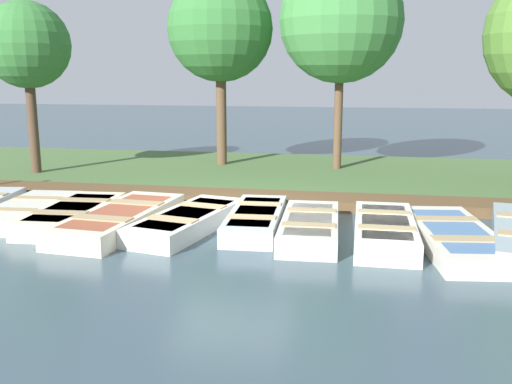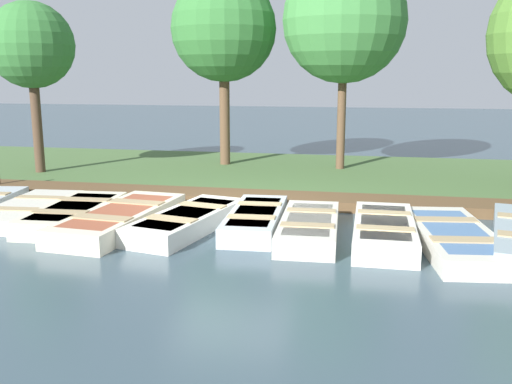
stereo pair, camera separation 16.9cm
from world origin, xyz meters
name	(u,v)px [view 2 (the right image)]	position (x,y,z in m)	size (l,w,h in m)	color
ground_plane	(231,219)	(0.00, 0.00, 0.00)	(80.00, 80.00, 0.00)	#384C56
shore_bank	(270,175)	(-5.00, 0.00, 0.06)	(8.00, 24.00, 0.12)	#476638
dock_walkway	(245,198)	(-1.49, 0.00, 0.12)	(1.10, 23.77, 0.23)	brown
rowboat_1	(29,210)	(0.71, -4.20, 0.16)	(2.97, 1.42, 0.33)	beige
rowboat_2	(74,214)	(0.92, -3.06, 0.19)	(2.99, 1.32, 0.38)	beige
rowboat_3	(120,218)	(1.11, -1.96, 0.19)	(3.64, 1.58, 0.39)	beige
rowboat_4	(188,220)	(1.00, -0.61, 0.19)	(3.30, 1.70, 0.38)	silver
rowboat_5	(256,219)	(0.65, 0.66, 0.19)	(2.95, 1.10, 0.39)	#B2BCC1
rowboat_6	(309,227)	(1.02, 1.75, 0.19)	(2.95, 1.14, 0.38)	beige
rowboat_7	(384,230)	(1.06, 3.11, 0.20)	(3.01, 1.08, 0.41)	silver
rowboat_8	(455,238)	(1.20, 4.31, 0.17)	(3.58, 1.64, 0.35)	beige
park_tree_far_left	(31,46)	(-3.85, -6.71, 3.73)	(2.43, 2.43, 4.98)	#4C3828
park_tree_left	(224,29)	(-6.32, -1.70, 4.30)	(3.24, 3.24, 5.95)	brown
park_tree_center	(344,21)	(-6.15, 1.96, 4.47)	(3.62, 3.62, 6.30)	brown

